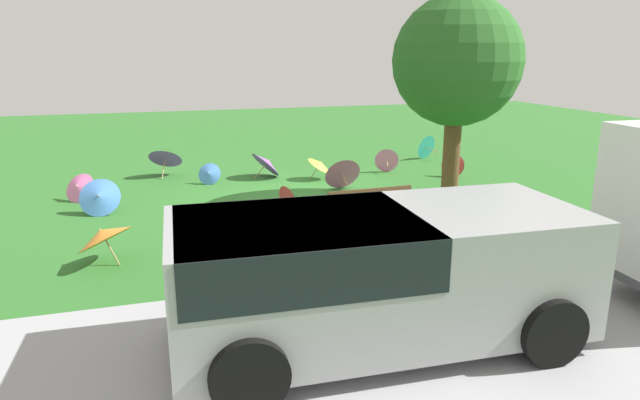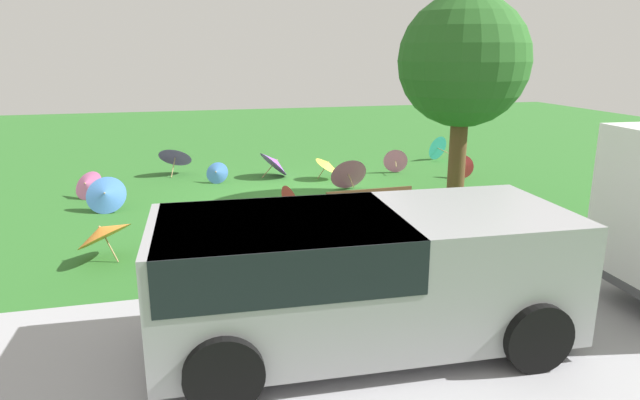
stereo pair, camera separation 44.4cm
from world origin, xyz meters
name	(u,v)px [view 1 (the left image)]	position (x,y,z in m)	size (l,w,h in m)	color
ground	(299,199)	(0.00, 0.00, 0.00)	(40.00, 40.00, 0.00)	#2D6B28
road_strip	(443,339)	(0.00, 6.61, 0.00)	(40.00, 4.06, 0.01)	#9E9EA3
van_dark	(365,268)	(0.91, 6.38, 0.91)	(4.67, 2.27, 1.53)	#99999E
park_bench	(368,210)	(-0.55, 2.79, 0.47)	(1.62, 0.55, 0.90)	brown
shade_tree	(457,62)	(-3.25, 0.96, 3.01)	(2.77, 2.77, 4.43)	brown
parasol_red_1	(452,165)	(-4.48, -1.05, 0.31)	(0.60, 0.59, 0.62)	tan
parasol_blue_0	(209,173)	(1.78, -2.08, 0.27)	(0.67, 0.63, 0.55)	tan
parasol_pink_0	(342,172)	(-1.23, -0.61, 0.41)	(0.89, 0.74, 0.83)	tan
parasol_pink_1	(387,160)	(-3.08, -2.17, 0.33)	(0.69, 0.64, 0.66)	tan
parasol_teal_0	(425,146)	(-4.98, -3.61, 0.38)	(0.80, 0.79, 0.76)	tan
parasol_pink_2	(78,187)	(4.73, -1.27, 0.32)	(0.87, 0.83, 0.65)	tan
parasol_purple_1	(166,156)	(2.76, -3.40, 0.53)	(1.09, 1.04, 0.88)	tan
parasol_purple_3	(267,163)	(0.21, -2.45, 0.39)	(0.94, 1.05, 0.76)	tan
parasol_yellow_1	(320,164)	(-1.04, -1.80, 0.41)	(0.82, 0.83, 0.63)	tan
parasol_teal_2	(221,228)	(2.10, 2.92, 0.43)	(0.66, 0.69, 0.65)	tan
parasol_blue_2	(99,197)	(4.20, -0.02, 0.38)	(0.90, 0.78, 0.75)	tan
parasol_orange_0	(103,235)	(3.93, 2.91, 0.48)	(1.23, 1.24, 0.77)	tan
parasol_red_4	(292,202)	(0.52, 1.45, 0.37)	(0.67, 0.77, 0.73)	tan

